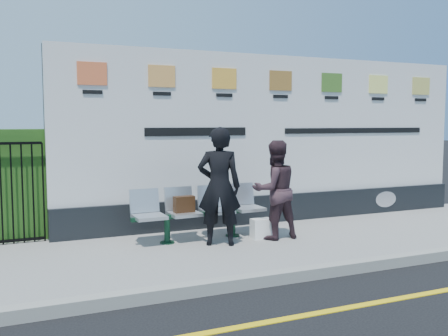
# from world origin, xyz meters

# --- Properties ---
(ground) EXTENTS (80.00, 80.00, 0.00)m
(ground) POSITION_xyz_m (0.00, 0.00, 0.00)
(ground) COLOR black
(pavement) EXTENTS (14.00, 3.00, 0.12)m
(pavement) POSITION_xyz_m (0.00, 2.50, 0.06)
(pavement) COLOR gray
(pavement) RESTS_ON ground
(kerb) EXTENTS (14.00, 0.18, 0.14)m
(kerb) POSITION_xyz_m (0.00, 1.00, 0.07)
(kerb) COLOR gray
(kerb) RESTS_ON ground
(yellow_line) EXTENTS (14.00, 0.10, 0.01)m
(yellow_line) POSITION_xyz_m (0.00, 0.00, 0.00)
(yellow_line) COLOR yellow
(yellow_line) RESTS_ON ground
(billboard) EXTENTS (8.00, 0.30, 3.00)m
(billboard) POSITION_xyz_m (0.50, 3.85, 1.42)
(billboard) COLOR black
(billboard) RESTS_ON pavement
(bench) EXTENTS (2.11, 0.63, 0.45)m
(bench) POSITION_xyz_m (-1.33, 3.00, 0.34)
(bench) COLOR #B4B9BE
(bench) RESTS_ON pavement
(woman_left) EXTENTS (0.75, 0.63, 1.74)m
(woman_left) POSITION_xyz_m (-1.20, 2.58, 0.99)
(woman_left) COLOR black
(woman_left) RESTS_ON pavement
(woman_right) EXTENTS (0.75, 0.59, 1.53)m
(woman_right) POSITION_xyz_m (-0.25, 2.61, 0.89)
(woman_right) COLOR #38242B
(woman_right) RESTS_ON pavement
(handbag_brown) EXTENTS (0.32, 0.16, 0.25)m
(handbag_brown) POSITION_xyz_m (-1.60, 2.99, 0.69)
(handbag_brown) COLOR #331C0E
(handbag_brown) RESTS_ON bench
(carrier_bag_white) EXTENTS (0.31, 0.19, 0.31)m
(carrier_bag_white) POSITION_xyz_m (-0.44, 2.68, 0.28)
(carrier_bag_white) COLOR white
(carrier_bag_white) RESTS_ON pavement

